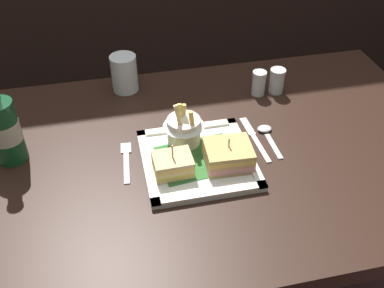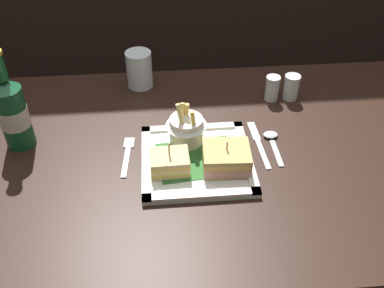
% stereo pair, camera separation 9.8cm
% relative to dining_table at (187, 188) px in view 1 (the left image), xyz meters
% --- Properties ---
extents(dining_table, '(1.29, 0.75, 0.78)m').
position_rel_dining_table_xyz_m(dining_table, '(0.00, 0.00, 0.00)').
color(dining_table, black).
rests_on(dining_table, ground_plane).
extents(square_plate, '(0.24, 0.24, 0.02)m').
position_rel_dining_table_xyz_m(square_plate, '(0.02, -0.03, 0.12)').
color(square_plate, white).
rests_on(square_plate, dining_table).
extents(sandwich_half_left, '(0.08, 0.07, 0.07)m').
position_rel_dining_table_xyz_m(sandwich_half_left, '(-0.04, -0.06, 0.14)').
color(sandwich_half_left, '#DDBB7D').
rests_on(sandwich_half_left, square_plate).
extents(sandwich_half_right, '(0.11, 0.09, 0.07)m').
position_rel_dining_table_xyz_m(sandwich_half_right, '(0.08, -0.06, 0.15)').
color(sandwich_half_right, tan).
rests_on(sandwich_half_right, square_plate).
extents(fries_cup, '(0.10, 0.10, 0.11)m').
position_rel_dining_table_xyz_m(fries_cup, '(0.00, 0.03, 0.17)').
color(fries_cup, silver).
rests_on(fries_cup, square_plate).
extents(beer_bottle, '(0.07, 0.07, 0.24)m').
position_rel_dining_table_xyz_m(beer_bottle, '(-0.39, 0.07, 0.20)').
color(beer_bottle, '#16512C').
rests_on(beer_bottle, dining_table).
extents(water_glass, '(0.07, 0.07, 0.10)m').
position_rel_dining_table_xyz_m(water_glass, '(-0.11, 0.30, 0.16)').
color(water_glass, silver).
rests_on(water_glass, dining_table).
extents(fork, '(0.03, 0.14, 0.00)m').
position_rel_dining_table_xyz_m(fork, '(-0.14, 0.01, 0.11)').
color(fork, silver).
rests_on(fork, dining_table).
extents(knife, '(0.02, 0.17, 0.00)m').
position_rel_dining_table_xyz_m(knife, '(0.17, 0.02, 0.11)').
color(knife, silver).
rests_on(knife, dining_table).
extents(spoon, '(0.04, 0.12, 0.01)m').
position_rel_dining_table_xyz_m(spoon, '(0.20, 0.03, 0.12)').
color(spoon, silver).
rests_on(spoon, dining_table).
extents(salt_shaker, '(0.04, 0.04, 0.07)m').
position_rel_dining_table_xyz_m(salt_shaker, '(0.24, 0.20, 0.14)').
color(salt_shaker, silver).
rests_on(salt_shaker, dining_table).
extents(pepper_shaker, '(0.04, 0.04, 0.07)m').
position_rel_dining_table_xyz_m(pepper_shaker, '(0.29, 0.20, 0.14)').
color(pepper_shaker, silver).
rests_on(pepper_shaker, dining_table).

